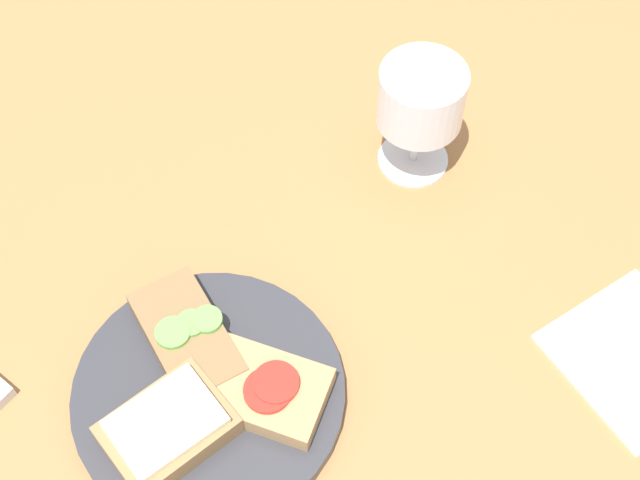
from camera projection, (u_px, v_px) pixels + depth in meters
wooden_table at (292, 343)px, 82.29cm from camera, size 140.00×140.00×3.00cm
plate at (209, 394)px, 77.04cm from camera, size 23.61×23.61×1.58cm
sandwich_with_cheese at (168, 428)px, 72.93cm from camera, size 11.40×9.35×3.14cm
sandwich_with_tomato at (265, 390)px, 75.11cm from camera, size 9.88×12.02×2.70cm
sandwich_with_cucumber at (187, 336)px, 77.89cm from camera, size 10.10×13.33×2.69cm
wine_glass at (421, 102)px, 84.79cm from camera, size 8.41×8.41×12.67cm
napkin at (636, 358)px, 79.58cm from camera, size 16.61×16.95×0.40cm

